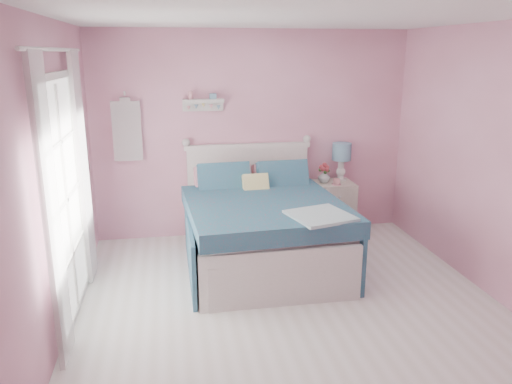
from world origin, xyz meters
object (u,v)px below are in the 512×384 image
object	(u,v)px
bed	(262,229)
table_lamp	(342,154)
vase	(324,177)
teacup	(336,182)
nightstand	(334,208)

from	to	relation	value
bed	table_lamp	distance (m)	1.64
vase	teacup	world-z (taller)	vase
bed	table_lamp	xyz separation A→B (m)	(1.22, 0.89, 0.63)
bed	table_lamp	world-z (taller)	bed
bed	nightstand	distance (m)	1.36
nightstand	vase	size ratio (longest dim) A/B	4.34
bed	teacup	xyz separation A→B (m)	(1.09, 0.66, 0.33)
nightstand	vase	xyz separation A→B (m)	(-0.14, 0.02, 0.43)
table_lamp	vase	xyz separation A→B (m)	(-0.26, -0.09, -0.26)
nightstand	teacup	world-z (taller)	teacup
nightstand	vase	bearing A→B (deg)	173.28
nightstand	table_lamp	distance (m)	0.71
vase	nightstand	bearing A→B (deg)	-6.72
table_lamp	vase	size ratio (longest dim) A/B	3.06
nightstand	teacup	xyz separation A→B (m)	(-0.02, -0.12, 0.38)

